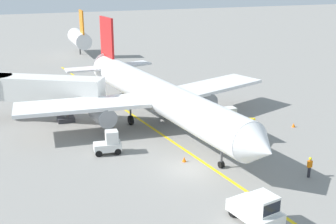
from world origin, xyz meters
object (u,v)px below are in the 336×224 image
at_px(pushback_tug, 257,210).
at_px(baggage_tug_near_wing, 109,144).
at_px(belt_loader_forward_hold, 245,139).
at_px(safety_cone_nose_right, 294,125).
at_px(safety_cone_nose_left, 184,159).
at_px(airliner, 155,94).
at_px(ground_crew_marshaller, 310,166).
at_px(jet_bridge, 36,89).
at_px(baggage_tug_by_cargo_door, 232,118).
at_px(belt_loader_aft_hold, 242,126).

height_order(pushback_tug, baggage_tug_near_wing, pushback_tug).
height_order(belt_loader_forward_hold, safety_cone_nose_right, belt_loader_forward_hold).
bearing_deg(safety_cone_nose_left, pushback_tug, -86.67).
relative_size(airliner, ground_crew_marshaller, 20.77).
xyz_separation_m(belt_loader_forward_hold, ground_crew_marshaller, (1.42, -7.36, 0.13)).
bearing_deg(safety_cone_nose_right, jet_bridge, 154.17).
relative_size(airliner, baggage_tug_by_cargo_door, 14.66).
height_order(belt_loader_forward_hold, safety_cone_nose_left, belt_loader_forward_hold).
bearing_deg(airliner, belt_loader_forward_hold, -56.07).
distance_m(pushback_tug, safety_cone_nose_left, 10.56).
xyz_separation_m(belt_loader_forward_hold, safety_cone_nose_left, (-6.63, -1.13, -0.56)).
bearing_deg(belt_loader_forward_hold, ground_crew_marshaller, -79.10).
distance_m(airliner, safety_cone_nose_left, 10.29).
bearing_deg(airliner, jet_bridge, 151.61).
height_order(baggage_tug_near_wing, safety_cone_nose_left, baggage_tug_near_wing).
relative_size(baggage_tug_by_cargo_door, safety_cone_nose_right, 5.48).
bearing_deg(ground_crew_marshaller, belt_loader_aft_hold, 89.59).
height_order(pushback_tug, belt_loader_forward_hold, belt_loader_forward_hold).
xyz_separation_m(belt_loader_aft_hold, safety_cone_nose_right, (5.99, -0.36, -0.56)).
bearing_deg(ground_crew_marshaller, airliner, 114.30).
height_order(jet_bridge, ground_crew_marshaller, jet_bridge).
relative_size(pushback_tug, ground_crew_marshaller, 2.29).
bearing_deg(jet_bridge, belt_loader_aft_hold, -31.81).
distance_m(jet_bridge, safety_cone_nose_right, 27.62).
height_order(pushback_tug, belt_loader_aft_hold, belt_loader_aft_hold).
distance_m(belt_loader_forward_hold, ground_crew_marshaller, 7.50).
bearing_deg(baggage_tug_near_wing, airliner, 41.61).
relative_size(airliner, safety_cone_nose_left, 80.26).
height_order(airliner, belt_loader_aft_hold, airliner).
height_order(safety_cone_nose_left, safety_cone_nose_right, same).
bearing_deg(safety_cone_nose_right, belt_loader_aft_hold, 176.60).
distance_m(pushback_tug, safety_cone_nose_right, 19.81).
height_order(belt_loader_forward_hold, ground_crew_marshaller, belt_loader_forward_hold).
height_order(airliner, jet_bridge, airliner).
bearing_deg(safety_cone_nose_right, ground_crew_marshaller, -120.76).
height_order(belt_loader_aft_hold, safety_cone_nose_left, belt_loader_aft_hold).
height_order(airliner, ground_crew_marshaller, airliner).
height_order(baggage_tug_near_wing, safety_cone_nose_right, baggage_tug_near_wing).
bearing_deg(safety_cone_nose_right, airliner, 156.46).
bearing_deg(belt_loader_forward_hold, baggage_tug_near_wing, 166.32).
distance_m(belt_loader_aft_hold, safety_cone_nose_left, 9.21).
bearing_deg(baggage_tug_by_cargo_door, airliner, 155.97).
xyz_separation_m(belt_loader_aft_hold, safety_cone_nose_left, (-8.12, -4.32, -0.56)).
xyz_separation_m(jet_bridge, ground_crew_marshaller, (18.61, -22.14, -2.63)).
relative_size(jet_bridge, belt_loader_forward_hold, 2.43).
relative_size(baggage_tug_by_cargo_door, belt_loader_aft_hold, 0.47).
relative_size(jet_bridge, safety_cone_nose_left, 28.09).
relative_size(airliner, baggage_tug_near_wing, 13.97).
xyz_separation_m(airliner, belt_loader_aft_hold, (7.29, -5.43, -2.64)).
bearing_deg(belt_loader_forward_hold, belt_loader_aft_hold, 64.88).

